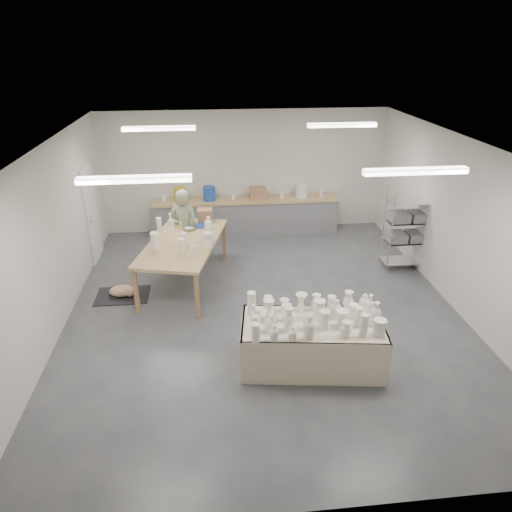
{
  "coord_description": "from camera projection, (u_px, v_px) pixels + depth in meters",
  "views": [
    {
      "loc": [
        -0.89,
        -7.09,
        4.51
      ],
      "look_at": [
        -0.13,
        0.09,
        1.05
      ],
      "focal_mm": 32.0,
      "sensor_mm": 36.0,
      "label": 1
    }
  ],
  "objects": [
    {
      "name": "rug",
      "position": [
        123.0,
        296.0,
        8.81
      ],
      "size": [
        1.0,
        0.7,
        0.02
      ],
      "primitive_type": "cube",
      "color": "black",
      "rests_on": "ground"
    },
    {
      "name": "red_stool",
      "position": [
        187.0,
        248.0,
        10.15
      ],
      "size": [
        0.36,
        0.36,
        0.31
      ],
      "rotation": [
        0.0,
        0.0,
        -0.09
      ],
      "color": "#AB2318",
      "rests_on": "ground"
    },
    {
      "name": "drying_table",
      "position": [
        312.0,
        340.0,
        6.81
      ],
      "size": [
        2.21,
        1.26,
        1.11
      ],
      "rotation": [
        0.0,
        0.0,
        -0.13
      ],
      "color": "olive",
      "rests_on": "ground"
    },
    {
      "name": "wire_shelf",
      "position": [
        407.0,
        228.0,
        9.55
      ],
      "size": [
        0.88,
        0.48,
        1.8
      ],
      "color": "silver",
      "rests_on": "ground"
    },
    {
      "name": "work_table",
      "position": [
        186.0,
        240.0,
        8.95
      ],
      "size": [
        1.81,
        2.73,
        1.29
      ],
      "rotation": [
        0.0,
        0.0,
        -0.24
      ],
      "color": "tan",
      "rests_on": "ground"
    },
    {
      "name": "cat",
      "position": [
        123.0,
        291.0,
        8.75
      ],
      "size": [
        0.55,
        0.45,
        0.2
      ],
      "rotation": [
        0.0,
        0.0,
        0.3
      ],
      "color": "white",
      "rests_on": "rug"
    },
    {
      "name": "potter",
      "position": [
        185.0,
        228.0,
        9.65
      ],
      "size": [
        0.73,
        0.6,
        1.73
      ],
      "primitive_type": "imported",
      "rotation": [
        0.0,
        0.0,
        2.81
      ],
      "color": "gray",
      "rests_on": "ground"
    },
    {
      "name": "back_counter",
      "position": [
        246.0,
        215.0,
        11.48
      ],
      "size": [
        4.6,
        0.6,
        1.24
      ],
      "color": "tan",
      "rests_on": "ground"
    },
    {
      "name": "room",
      "position": [
        257.0,
        201.0,
        7.57
      ],
      "size": [
        8.0,
        8.02,
        3.0
      ],
      "color": "#424449",
      "rests_on": "ground"
    }
  ]
}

